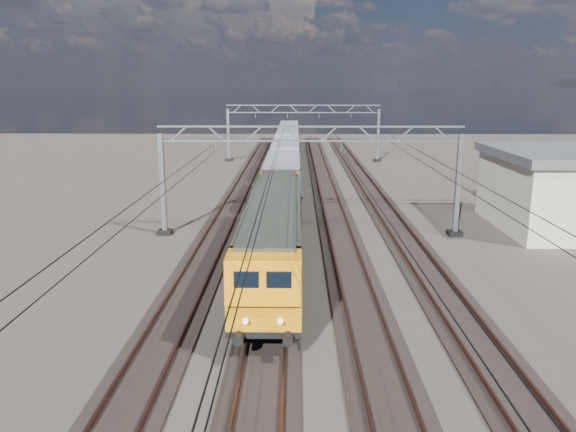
{
  "coord_description": "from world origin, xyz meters",
  "views": [
    {
      "loc": [
        -0.89,
        -31.56,
        9.66
      ],
      "look_at": [
        -1.33,
        -0.79,
        2.4
      ],
      "focal_mm": 35.0,
      "sensor_mm": 36.0,
      "label": 1
    }
  ],
  "objects_px": {
    "hopper_wagon_lead": "(282,176)",
    "locomotive": "(274,230)",
    "catenary_gantry_far": "(303,130)",
    "hopper_wagon_fourth": "(289,133)",
    "hopper_wagon_third": "(288,142)",
    "catenary_gantry_mid": "(310,176)",
    "hopper_wagon_mid": "(286,155)"
  },
  "relations": [
    {
      "from": "catenary_gantry_mid",
      "to": "hopper_wagon_mid",
      "type": "bearing_deg",
      "value": 94.7
    },
    {
      "from": "hopper_wagon_mid",
      "to": "hopper_wagon_third",
      "type": "distance_m",
      "value": 14.2
    },
    {
      "from": "locomotive",
      "to": "hopper_wagon_fourth",
      "type": "distance_m",
      "value": 60.3
    },
    {
      "from": "hopper_wagon_mid",
      "to": "hopper_wagon_fourth",
      "type": "height_order",
      "value": "same"
    },
    {
      "from": "catenary_gantry_far",
      "to": "hopper_wagon_lead",
      "type": "bearing_deg",
      "value": -94.42
    },
    {
      "from": "catenary_gantry_mid",
      "to": "locomotive",
      "type": "distance_m",
      "value": 7.96
    },
    {
      "from": "hopper_wagon_third",
      "to": "hopper_wagon_fourth",
      "type": "distance_m",
      "value": 14.2
    },
    {
      "from": "hopper_wagon_lead",
      "to": "locomotive",
      "type": "bearing_deg",
      "value": -90.0
    },
    {
      "from": "catenary_gantry_far",
      "to": "locomotive",
      "type": "height_order",
      "value": "catenary_gantry_far"
    },
    {
      "from": "locomotive",
      "to": "hopper_wagon_third",
      "type": "xyz_separation_m",
      "value": [
        -0.0,
        46.1,
        -0.09
      ]
    },
    {
      "from": "catenary_gantry_far",
      "to": "hopper_wagon_mid",
      "type": "distance_m",
      "value": 11.94
    },
    {
      "from": "hopper_wagon_fourth",
      "to": "catenary_gantry_far",
      "type": "bearing_deg",
      "value": -83.19
    },
    {
      "from": "catenary_gantry_mid",
      "to": "hopper_wagon_mid",
      "type": "relative_size",
      "value": 1.53
    },
    {
      "from": "locomotive",
      "to": "hopper_wagon_mid",
      "type": "height_order",
      "value": "locomotive"
    },
    {
      "from": "catenary_gantry_mid",
      "to": "catenary_gantry_far",
      "type": "xyz_separation_m",
      "value": [
        0.0,
        36.0,
        0.0
      ]
    },
    {
      "from": "locomotive",
      "to": "hopper_wagon_fourth",
      "type": "height_order",
      "value": "locomotive"
    },
    {
      "from": "hopper_wagon_fourth",
      "to": "hopper_wagon_mid",
      "type": "bearing_deg",
      "value": -90.0
    },
    {
      "from": "hopper_wagon_third",
      "to": "catenary_gantry_mid",
      "type": "bearing_deg",
      "value": -87.03
    },
    {
      "from": "locomotive",
      "to": "hopper_wagon_fourth",
      "type": "bearing_deg",
      "value": 90.0
    },
    {
      "from": "locomotive",
      "to": "hopper_wagon_fourth",
      "type": "xyz_separation_m",
      "value": [
        -0.0,
        60.3,
        -0.09
      ]
    },
    {
      "from": "hopper_wagon_lead",
      "to": "hopper_wagon_mid",
      "type": "distance_m",
      "value": 14.2
    },
    {
      "from": "hopper_wagon_fourth",
      "to": "hopper_wagon_lead",
      "type": "bearing_deg",
      "value": -90.0
    },
    {
      "from": "locomotive",
      "to": "hopper_wagon_lead",
      "type": "bearing_deg",
      "value": 90.0
    },
    {
      "from": "locomotive",
      "to": "hopper_wagon_mid",
      "type": "xyz_separation_m",
      "value": [
        -0.0,
        31.9,
        -0.09
      ]
    },
    {
      "from": "hopper_wagon_lead",
      "to": "hopper_wagon_third",
      "type": "distance_m",
      "value": 28.4
    },
    {
      "from": "locomotive",
      "to": "hopper_wagon_mid",
      "type": "bearing_deg",
      "value": 90.0
    },
    {
      "from": "hopper_wagon_mid",
      "to": "hopper_wagon_fourth",
      "type": "xyz_separation_m",
      "value": [
        0.0,
        28.4,
        0.0
      ]
    },
    {
      "from": "catenary_gantry_far",
      "to": "catenary_gantry_mid",
      "type": "bearing_deg",
      "value": -90.0
    },
    {
      "from": "catenary_gantry_mid",
      "to": "hopper_wagon_third",
      "type": "xyz_separation_m",
      "value": [
        -2.0,
        38.55,
        -1.67
      ]
    },
    {
      "from": "catenary_gantry_far",
      "to": "hopper_wagon_fourth",
      "type": "height_order",
      "value": "catenary_gantry_far"
    },
    {
      "from": "catenary_gantry_far",
      "to": "locomotive",
      "type": "xyz_separation_m",
      "value": [
        -2.0,
        -43.55,
        -1.58
      ]
    },
    {
      "from": "catenary_gantry_mid",
      "to": "catenary_gantry_far",
      "type": "bearing_deg",
      "value": 90.0
    }
  ]
}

